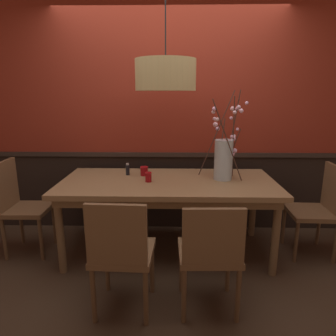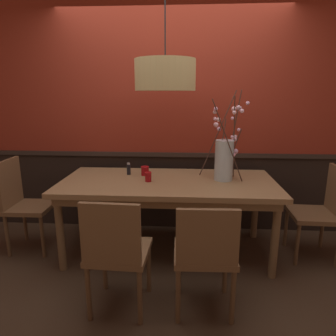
{
  "view_description": "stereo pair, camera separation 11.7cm",
  "coord_description": "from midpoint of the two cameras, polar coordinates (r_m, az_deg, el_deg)",
  "views": [
    {
      "loc": [
        0.06,
        -2.85,
        1.61
      ],
      "look_at": [
        0.0,
        0.0,
        0.9
      ],
      "focal_mm": 32.27,
      "sensor_mm": 36.0,
      "label": 1
    },
    {
      "loc": [
        0.18,
        -2.85,
        1.61
      ],
      "look_at": [
        0.0,
        0.0,
        0.9
      ],
      "focal_mm": 32.27,
      "sensor_mm": 36.0,
      "label": 2
    }
  ],
  "objects": [
    {
      "name": "candle_holder_nearer_center",
      "position": [
        2.93,
        -2.61,
        -1.67
      ],
      "size": [
        0.07,
        0.07,
        0.09
      ],
      "color": "#9E0F14",
      "rests_on": "dining_table"
    },
    {
      "name": "chair_head_west_end",
      "position": [
        3.43,
        -24.88,
        -5.62
      ],
      "size": [
        0.43,
        0.41,
        0.96
      ],
      "color": "brown",
      "rests_on": "ground"
    },
    {
      "name": "chair_near_side_right",
      "position": [
        2.26,
        8.58,
        -15.44
      ],
      "size": [
        0.46,
        0.42,
        0.88
      ],
      "color": "brown",
      "rests_on": "ground"
    },
    {
      "name": "condiment_bottle",
      "position": [
        3.2,
        -6.4,
        -0.2
      ],
      "size": [
        0.04,
        0.04,
        0.13
      ],
      "color": "black",
      "rests_on": "dining_table"
    },
    {
      "name": "chair_far_side_right",
      "position": [
        3.92,
        5.69,
        -2.1
      ],
      "size": [
        0.46,
        0.43,
        0.96
      ],
      "color": "brown",
      "rests_on": "ground"
    },
    {
      "name": "back_wall",
      "position": [
        3.51,
        1.68,
        11.89
      ],
      "size": [
        5.3,
        0.14,
        2.98
      ],
      "color": "black",
      "rests_on": "ground"
    },
    {
      "name": "ground_plane",
      "position": [
        3.28,
        1.07,
        -15.43
      ],
      "size": [
        24.0,
        24.0,
        0.0
      ],
      "primitive_type": "plane",
      "color": "#422D1E"
    },
    {
      "name": "chair_far_side_left",
      "position": [
        3.91,
        -3.12,
        -2.13
      ],
      "size": [
        0.47,
        0.42,
        0.94
      ],
      "color": "brown",
      "rests_on": "ground"
    },
    {
      "name": "candle_holder_nearer_edge",
      "position": [
        3.16,
        -3.31,
        -0.53
      ],
      "size": [
        0.08,
        0.08,
        0.09
      ],
      "color": "#9E0F14",
      "rests_on": "dining_table"
    },
    {
      "name": "dining_table",
      "position": [
        3.0,
        1.12,
        -3.86
      ],
      "size": [
        2.1,
        0.97,
        0.77
      ],
      "color": "#997047",
      "rests_on": "ground"
    },
    {
      "name": "vase_with_blossoms",
      "position": [
        3.02,
        11.7,
        1.75
      ],
      "size": [
        0.45,
        0.57,
        0.87
      ],
      "color": "silver",
      "rests_on": "dining_table"
    },
    {
      "name": "chair_near_side_left",
      "position": [
        2.27,
        -8.2,
        -15.01
      ],
      "size": [
        0.45,
        0.45,
        0.91
      ],
      "color": "brown",
      "rests_on": "ground"
    },
    {
      "name": "pendant_lamp",
      "position": [
        2.78,
        0.73,
        17.16
      ],
      "size": [
        0.54,
        0.54,
        1.36
      ],
      "color": "tan"
    },
    {
      "name": "chair_head_east_end",
      "position": [
        3.36,
        28.01,
        -6.73
      ],
      "size": [
        0.45,
        0.46,
        0.93
      ],
      "color": "brown",
      "rests_on": "ground"
    }
  ]
}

